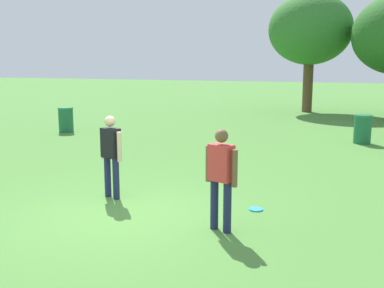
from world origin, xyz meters
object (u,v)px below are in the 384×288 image
(trash_can_further_along, at_px, (66,120))
(tree_tall_left, at_px, (310,30))
(person_thrower, at_px, (221,173))
(frisbee, at_px, (256,209))
(person_catcher, at_px, (111,151))
(trash_can_beside_table, at_px, (363,129))

(trash_can_further_along, bearing_deg, tree_tall_left, 55.77)
(person_thrower, height_order, frisbee, person_thrower)
(person_thrower, bearing_deg, frisbee, 77.71)
(person_thrower, relative_size, person_catcher, 1.00)
(frisbee, xyz_separation_m, tree_tall_left, (-1.64, 17.73, 4.40))
(person_catcher, relative_size, tree_tall_left, 0.26)
(tree_tall_left, bearing_deg, frisbee, -84.73)
(person_thrower, height_order, tree_tall_left, tree_tall_left)
(person_catcher, bearing_deg, trash_can_beside_table, 62.77)
(person_thrower, relative_size, trash_can_beside_table, 1.71)
(frisbee, height_order, tree_tall_left, tree_tall_left)
(trash_can_beside_table, height_order, tree_tall_left, tree_tall_left)
(person_catcher, xyz_separation_m, trash_can_beside_table, (4.39, 8.52, -0.46))
(frisbee, relative_size, trash_can_beside_table, 0.27)
(trash_can_further_along, bearing_deg, trash_can_beside_table, 8.63)
(person_catcher, relative_size, trash_can_beside_table, 1.71)
(person_thrower, bearing_deg, person_catcher, 160.74)
(person_catcher, bearing_deg, trash_can_further_along, 132.85)
(tree_tall_left, bearing_deg, trash_can_further_along, -124.23)
(trash_can_beside_table, xyz_separation_m, trash_can_further_along, (-10.78, -1.64, 0.00))
(person_thrower, distance_m, person_catcher, 2.73)
(frisbee, distance_m, trash_can_further_along, 11.34)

